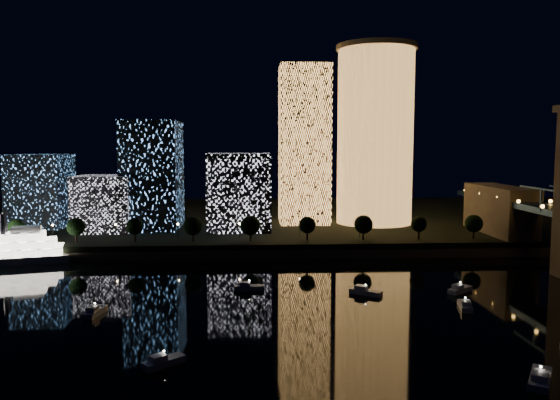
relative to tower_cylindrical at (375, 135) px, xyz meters
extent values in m
plane|color=black|center=(-23.41, -130.17, -42.76)|extent=(520.00, 520.00, 0.00)
cube|color=black|center=(-23.41, 29.83, -40.26)|extent=(420.00, 160.00, 5.00)
cube|color=#6B5E4C|center=(-23.41, -48.17, -41.26)|extent=(420.00, 6.00, 3.00)
cylinder|color=#FFAB51|center=(0.00, 0.00, -1.13)|extent=(32.00, 32.00, 73.27)
cylinder|color=#6B5E4C|center=(0.00, 0.00, 36.51)|extent=(34.00, 34.00, 2.00)
cube|color=#FFAB51|center=(-30.13, 2.66, -4.27)|extent=(21.05, 21.05, 66.98)
cube|color=white|center=(-57.74, -16.31, -22.60)|extent=(24.63, 20.84, 30.32)
cube|color=#579AEE|center=(-92.62, -8.83, -16.19)|extent=(21.57, 28.04, 43.14)
cube|color=white|center=(-110.28, -15.80, -26.92)|extent=(21.67, 19.70, 21.67)
cube|color=#579AEE|center=(-139.30, -2.91, -22.86)|extent=(21.28, 23.41, 29.80)
cube|color=#6B5E4C|center=(41.59, -30.17, -31.26)|extent=(12.00, 40.00, 23.00)
cube|color=navy|center=(36.59, -70.17, -21.26)|extent=(0.50, 0.50, 7.00)
sphere|color=#FFA538|center=(36.09, -40.17, -22.96)|extent=(1.20, 1.20, 1.20)
cube|color=silver|center=(-126.97, -49.98, -31.92)|extent=(10.24, 8.65, 1.99)
cylinder|color=black|center=(-132.83, -53.79, -29.49)|extent=(1.55, 1.55, 6.64)
cylinder|color=black|center=(-133.95, -49.51, -29.49)|extent=(1.55, 1.55, 6.64)
cube|color=silver|center=(-6.50, -148.46, -42.16)|extent=(7.69, 9.59, 1.20)
cube|color=silver|center=(-7.27, -149.65, -41.06)|extent=(3.87, 4.12, 1.00)
sphere|color=white|center=(-6.50, -148.46, -40.16)|extent=(0.36, 0.36, 0.36)
cube|color=silver|center=(-68.86, -138.11, -42.16)|extent=(7.47, 6.87, 1.20)
cube|color=silver|center=(-69.74, -138.86, -41.06)|extent=(3.35, 3.27, 1.00)
sphere|color=white|center=(-68.86, -138.11, -40.16)|extent=(0.36, 0.36, 0.36)
cube|color=silver|center=(-53.90, -88.72, -42.16)|extent=(8.00, 2.62, 1.20)
cube|color=silver|center=(-55.09, -88.73, -41.06)|extent=(2.81, 2.10, 1.00)
sphere|color=white|center=(-53.90, -88.72, -40.16)|extent=(0.36, 0.36, 0.36)
cube|color=silver|center=(-2.87, -108.24, -42.16)|extent=(4.24, 8.27, 1.20)
cube|color=silver|center=(-3.13, -109.39, -41.06)|extent=(2.62, 3.16, 1.00)
sphere|color=white|center=(-2.87, -108.24, -40.16)|extent=(0.36, 0.36, 0.36)
cube|color=silver|center=(1.55, -93.98, -42.16)|extent=(7.86, 6.92, 1.20)
cube|color=silver|center=(0.60, -94.71, -41.06)|extent=(3.48, 3.35, 1.00)
sphere|color=white|center=(1.55, -93.98, -40.16)|extent=(0.36, 0.36, 0.36)
cube|color=silver|center=(-23.80, -94.89, -42.16)|extent=(8.37, 6.96, 1.20)
cube|color=silver|center=(-24.83, -94.18, -41.06)|extent=(3.64, 3.45, 1.00)
sphere|color=white|center=(-23.80, -94.89, -40.16)|extent=(0.36, 0.36, 0.36)
cube|color=silver|center=(-89.10, -107.95, -42.16)|extent=(4.01, 8.14, 1.20)
cube|color=silver|center=(-89.34, -109.09, -41.06)|extent=(2.53, 3.08, 1.00)
sphere|color=white|center=(-89.10, -107.95, -40.16)|extent=(0.36, 0.36, 0.36)
cylinder|color=black|center=(-133.41, -42.17, -35.76)|extent=(0.70, 0.70, 4.00)
sphere|color=black|center=(-133.41, -42.17, -32.26)|extent=(5.63, 5.63, 5.63)
cylinder|color=black|center=(-113.41, -42.17, -35.76)|extent=(0.70, 0.70, 4.00)
sphere|color=black|center=(-113.41, -42.17, -32.26)|extent=(6.22, 6.22, 6.22)
cylinder|color=black|center=(-93.41, -42.17, -35.76)|extent=(0.70, 0.70, 4.00)
sphere|color=black|center=(-93.41, -42.17, -32.26)|extent=(5.87, 5.87, 5.87)
cylinder|color=black|center=(-73.41, -42.17, -35.76)|extent=(0.70, 0.70, 4.00)
sphere|color=black|center=(-73.41, -42.17, -32.26)|extent=(6.53, 6.53, 6.53)
cylinder|color=black|center=(-53.41, -42.17, -35.76)|extent=(0.70, 0.70, 4.00)
sphere|color=black|center=(-53.41, -42.17, -32.26)|extent=(6.87, 6.87, 6.87)
cylinder|color=black|center=(-33.41, -42.17, -35.76)|extent=(0.70, 0.70, 4.00)
sphere|color=black|center=(-33.41, -42.17, -32.26)|extent=(5.98, 5.98, 5.98)
cylinder|color=black|center=(-13.41, -42.17, -35.76)|extent=(0.70, 0.70, 4.00)
sphere|color=black|center=(-13.41, -42.17, -32.26)|extent=(6.65, 6.65, 6.65)
cylinder|color=black|center=(6.59, -42.17, -35.76)|extent=(0.70, 0.70, 4.00)
sphere|color=black|center=(6.59, -42.17, -32.26)|extent=(5.66, 5.66, 5.66)
cylinder|color=black|center=(26.59, -42.17, -35.76)|extent=(0.70, 0.70, 4.00)
sphere|color=black|center=(26.59, -42.17, -32.26)|extent=(6.39, 6.39, 6.39)
cylinder|color=black|center=(-123.41, -36.17, -35.26)|extent=(0.24, 0.24, 5.00)
sphere|color=#FFCC7F|center=(-123.41, -36.17, -32.46)|extent=(0.70, 0.70, 0.70)
cylinder|color=black|center=(-101.41, -36.17, -35.26)|extent=(0.24, 0.24, 5.00)
sphere|color=#FFCC7F|center=(-101.41, -36.17, -32.46)|extent=(0.70, 0.70, 0.70)
cylinder|color=black|center=(-79.41, -36.17, -35.26)|extent=(0.24, 0.24, 5.00)
sphere|color=#FFCC7F|center=(-79.41, -36.17, -32.46)|extent=(0.70, 0.70, 0.70)
cylinder|color=black|center=(-57.41, -36.17, -35.26)|extent=(0.24, 0.24, 5.00)
sphere|color=#FFCC7F|center=(-57.41, -36.17, -32.46)|extent=(0.70, 0.70, 0.70)
cylinder|color=black|center=(-35.41, -36.17, -35.26)|extent=(0.24, 0.24, 5.00)
sphere|color=#FFCC7F|center=(-35.41, -36.17, -32.46)|extent=(0.70, 0.70, 0.70)
cylinder|color=black|center=(-13.41, -36.17, -35.26)|extent=(0.24, 0.24, 5.00)
sphere|color=#FFCC7F|center=(-13.41, -36.17, -32.46)|extent=(0.70, 0.70, 0.70)
cylinder|color=black|center=(8.59, -36.17, -35.26)|extent=(0.24, 0.24, 5.00)
sphere|color=#FFCC7F|center=(8.59, -36.17, -32.46)|extent=(0.70, 0.70, 0.70)
camera|label=1|loc=(-53.73, -231.41, -4.19)|focal=35.00mm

